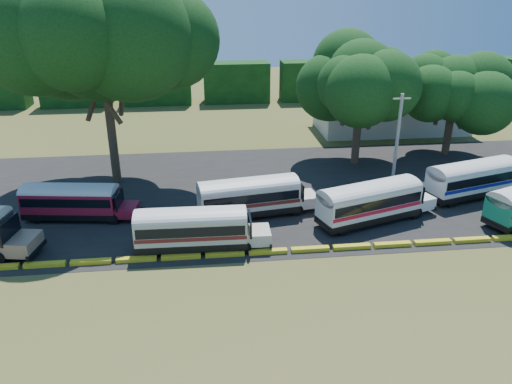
{
  "coord_description": "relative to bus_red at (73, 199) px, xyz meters",
  "views": [
    {
      "loc": [
        -5.76,
        -28.99,
        17.66
      ],
      "look_at": [
        -1.76,
        6.0,
        2.57
      ],
      "focal_mm": 35.0,
      "sensor_mm": 36.0,
      "label": 1
    }
  ],
  "objects": [
    {
      "name": "bus_cream_west",
      "position": [
        9.47,
        -5.97,
        0.07
      ],
      "size": [
        9.49,
        2.55,
        3.11
      ],
      "rotation": [
        0.0,
        0.0,
        -0.02
      ],
      "color": "black",
      "rests_on": "ground"
    },
    {
      "name": "tree_west",
      "position": [
        2.15,
        7.84,
        11.44
      ],
      "size": [
        14.87,
        14.87,
        18.6
      ],
      "color": "#392E1C",
      "rests_on": "ground"
    },
    {
      "name": "curb",
      "position": [
        16.0,
        -7.21,
        -1.54
      ],
      "size": [
        53.7,
        0.45,
        0.3
      ],
      "color": "yellow",
      "rests_on": "ground"
    },
    {
      "name": "tree_east",
      "position": [
        36.72,
        11.98,
        5.68
      ],
      "size": [
        8.63,
        8.63,
        10.58
      ],
      "color": "#392E1C",
      "rests_on": "ground"
    },
    {
      "name": "bus_red",
      "position": [
        0.0,
        0.0,
        0.0
      ],
      "size": [
        9.16,
        3.42,
        2.94
      ],
      "rotation": [
        0.0,
        0.0,
        -0.14
      ],
      "color": "black",
      "rests_on": "ground"
    },
    {
      "name": "bus_cream_east",
      "position": [
        13.98,
        -1.01,
        0.13
      ],
      "size": [
        10.01,
        3.88,
        3.21
      ],
      "rotation": [
        0.0,
        0.0,
        0.15
      ],
      "color": "black",
      "rests_on": "ground"
    },
    {
      "name": "utility_pole",
      "position": [
        27.64,
        3.82,
        2.7
      ],
      "size": [
        1.6,
        0.3,
        8.56
      ],
      "color": "gray",
      "rests_on": "ground"
    },
    {
      "name": "ground",
      "position": [
        16.0,
        -8.21,
        -1.69
      ],
      "size": [
        160.0,
        160.0,
        0.0
      ],
      "primitive_type": "plane",
      "color": "#3F4B19",
      "rests_on": "ground"
    },
    {
      "name": "asphalt_strip",
      "position": [
        17.0,
        3.79,
        -1.68
      ],
      "size": [
        64.0,
        24.0,
        0.02
      ],
      "primitive_type": "cube",
      "color": "black",
      "rests_on": "ground"
    },
    {
      "name": "treeline_backdrop",
      "position": [
        16.0,
        39.79,
        1.31
      ],
      "size": [
        130.0,
        4.0,
        6.0
      ],
      "color": "black",
      "rests_on": "ground"
    },
    {
      "name": "terminal_building",
      "position": [
        34.0,
        21.79,
        0.35
      ],
      "size": [
        19.0,
        9.0,
        4.0
      ],
      "color": "#B9B5A9",
      "rests_on": "ground"
    },
    {
      "name": "bus_white_red",
      "position": [
        23.14,
        -3.22,
        0.19
      ],
      "size": [
        10.33,
        5.47,
        3.31
      ],
      "rotation": [
        0.0,
        0.0,
        0.32
      ],
      "color": "black",
      "rests_on": "ground"
    },
    {
      "name": "tree_center",
      "position": [
        26.03,
        10.34,
        7.28
      ],
      "size": [
        9.47,
        9.47,
        12.49
      ],
      "color": "#392E1C",
      "rests_on": "ground"
    },
    {
      "name": "bus_white_blue",
      "position": [
        33.59,
        0.53,
        0.18
      ],
      "size": [
        10.32,
        5.1,
        3.3
      ],
      "rotation": [
        0.0,
        0.0,
        0.28
      ],
      "color": "black",
      "rests_on": "ground"
    }
  ]
}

